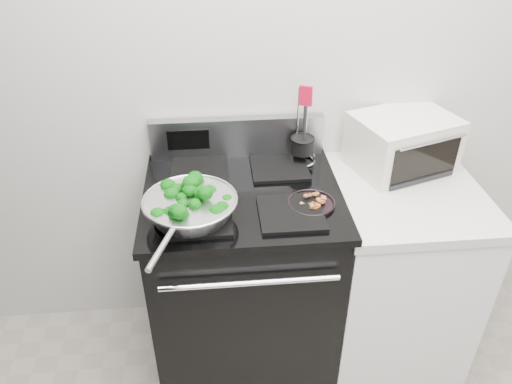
{
  "coord_description": "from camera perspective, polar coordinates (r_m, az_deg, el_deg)",
  "views": [
    {
      "loc": [
        -0.4,
        -0.25,
        2.05
      ],
      "look_at": [
        -0.25,
        1.36,
        0.98
      ],
      "focal_mm": 35.0,
      "sensor_mm": 36.0,
      "label": 1
    }
  ],
  "objects": [
    {
      "name": "toaster_oven",
      "position": [
        2.25,
        16.38,
        5.45
      ],
      "size": [
        0.49,
        0.42,
        0.24
      ],
      "rotation": [
        0.0,
        0.0,
        0.32
      ],
      "color": "white",
      "rests_on": "counter"
    },
    {
      "name": "broccoli_pile",
      "position": [
        1.82,
        -7.55,
        -1.13
      ],
      "size": [
        0.27,
        0.27,
        0.09
      ],
      "primitive_type": null,
      "color": "black",
      "rests_on": "skillet"
    },
    {
      "name": "utensil_holder",
      "position": [
        2.17,
        5.31,
        4.91
      ],
      "size": [
        0.12,
        0.12,
        0.36
      ],
      "rotation": [
        0.0,
        0.0,
        -0.43
      ],
      "color": "silver",
      "rests_on": "gas_range"
    },
    {
      "name": "back_wall",
      "position": [
        2.15,
        5.86,
        14.41
      ],
      "size": [
        4.0,
        0.02,
        2.7
      ],
      "primitive_type": "cube",
      "color": "#B3B0A9",
      "rests_on": "ground"
    },
    {
      "name": "gas_range",
      "position": [
        2.28,
        -1.4,
        -9.7
      ],
      "size": [
        0.79,
        0.69,
        1.13
      ],
      "color": "black",
      "rests_on": "floor"
    },
    {
      "name": "counter",
      "position": [
        2.42,
        15.2,
        -8.86
      ],
      "size": [
        0.62,
        0.68,
        0.92
      ],
      "color": "white",
      "rests_on": "floor"
    },
    {
      "name": "bacon_plate",
      "position": [
        1.92,
        6.33,
        -1.04
      ],
      "size": [
        0.18,
        0.18,
        0.04
      ],
      "rotation": [
        0.0,
        0.0,
        0.07
      ],
      "color": "black",
      "rests_on": "gas_range"
    },
    {
      "name": "skillet",
      "position": [
        1.83,
        -7.53,
        -1.67
      ],
      "size": [
        0.35,
        0.54,
        0.07
      ],
      "rotation": [
        0.0,
        0.0,
        -0.32
      ],
      "color": "silver",
      "rests_on": "gas_range"
    }
  ]
}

